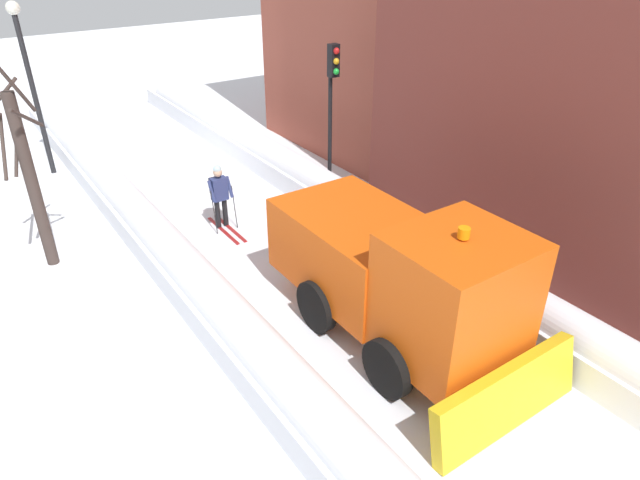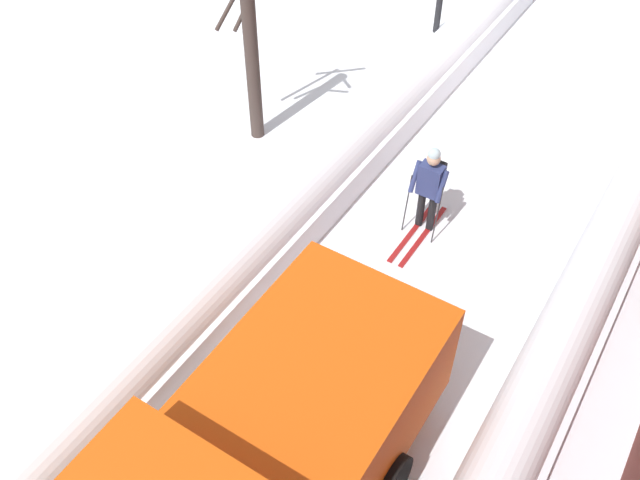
% 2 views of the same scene
% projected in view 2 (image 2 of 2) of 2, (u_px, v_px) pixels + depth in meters
% --- Properties ---
extents(ground_plane, '(80.00, 80.00, 0.00)m').
position_uv_depth(ground_plane, '(297.00, 453.00, 9.77)').
color(ground_plane, white).
extents(snowbank_right, '(1.10, 36.00, 1.07)m').
position_uv_depth(snowbank_right, '(155.00, 353.00, 10.38)').
color(snowbank_right, white).
rests_on(snowbank_right, ground).
extents(skier, '(0.62, 1.80, 1.81)m').
position_uv_depth(skier, '(430.00, 185.00, 12.26)').
color(skier, black).
rests_on(skier, ground).
extents(bare_tree_near, '(1.13, 1.29, 4.94)m').
position_uv_depth(bare_tree_near, '(250.00, 38.00, 13.35)').
color(bare_tree_near, '#3E322D').
rests_on(bare_tree_near, ground).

